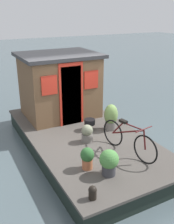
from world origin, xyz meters
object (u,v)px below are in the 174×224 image
object	(u,v)px
bicycle	(128,139)
mooring_bollard	(93,192)
charcoal_grill	(90,122)
potted_plant_rosemary	(87,157)
potted_plant_basil	(87,133)
houseboat_cabin	(60,85)
potted_plant_succulent	(111,117)
potted_plant_geranium	(109,162)

from	to	relation	value
bicycle	mooring_bollard	bearing A→B (deg)	123.93
charcoal_grill	potted_plant_rosemary	bearing A→B (deg)	150.04
potted_plant_rosemary	mooring_bollard	world-z (taller)	potted_plant_rosemary
bicycle	charcoal_grill	xyz separation A→B (m)	(1.54, 0.16, -0.15)
potted_plant_rosemary	mooring_bollard	distance (m)	0.96
potted_plant_basil	mooring_bollard	size ratio (longest dim) A/B	1.72
houseboat_cabin	potted_plant_rosemary	size ratio (longest dim) A/B	4.79
potted_plant_basil	potted_plant_succulent	world-z (taller)	potted_plant_succulent
houseboat_cabin	potted_plant_basil	size ratio (longest dim) A/B	5.10
potted_plant_rosemary	potted_plant_geranium	xyz separation A→B (m)	(-0.40, -0.28, 0.04)
bicycle	potted_plant_succulent	bearing A→B (deg)	-16.00
potted_plant_geranium	mooring_bollard	bearing A→B (deg)	127.11
potted_plant_succulent	mooring_bollard	distance (m)	2.96
bicycle	potted_plant_basil	bearing A→B (deg)	29.77
houseboat_cabin	potted_plant_succulent	bearing A→B (deg)	-154.44
potted_plant_rosemary	charcoal_grill	xyz separation A→B (m)	(1.65, -0.95, -0.04)
potted_plant_succulent	charcoal_grill	size ratio (longest dim) A/B	2.33
charcoal_grill	mooring_bollard	bearing A→B (deg)	152.57
bicycle	potted_plant_basil	xyz separation A→B (m)	(0.96, 0.55, -0.14)
potted_plant_basil	charcoal_grill	size ratio (longest dim) A/B	1.45
houseboat_cabin	bicycle	xyz separation A→B (m)	(-2.99, -0.43, -0.60)
potted_plant_rosemary	potted_plant_geranium	bearing A→B (deg)	-144.57
potted_plant_basil	potted_plant_geranium	xyz separation A→B (m)	(-1.47, 0.28, 0.07)
bicycle	potted_plant_succulent	size ratio (longest dim) A/B	2.27
potted_plant_succulent	mooring_bollard	world-z (taller)	potted_plant_succulent
charcoal_grill	mooring_bollard	world-z (taller)	charcoal_grill
charcoal_grill	mooring_bollard	size ratio (longest dim) A/B	1.19
houseboat_cabin	mooring_bollard	bearing A→B (deg)	165.29
potted_plant_basil	charcoal_grill	distance (m)	0.69
mooring_bollard	bicycle	bearing A→B (deg)	-56.07
bicycle	houseboat_cabin	bearing A→B (deg)	8.25
potted_plant_basil	potted_plant_rosemary	xyz separation A→B (m)	(-1.07, 0.57, 0.04)
houseboat_cabin	mooring_bollard	xyz separation A→B (m)	(-3.98, 1.04, -0.84)
houseboat_cabin	potted_plant_rosemary	distance (m)	3.25
potted_plant_succulent	mooring_bollard	bearing A→B (deg)	141.12
potted_plant_rosemary	potted_plant_geranium	world-z (taller)	potted_plant_geranium
houseboat_cabin	charcoal_grill	xyz separation A→B (m)	(-1.45, -0.27, -0.75)
houseboat_cabin	bicycle	size ratio (longest dim) A/B	1.39
potted_plant_succulent	potted_plant_geranium	size ratio (longest dim) A/B	1.33
potted_plant_succulent	potted_plant_geranium	distance (m)	2.17
potted_plant_basil	mooring_bollard	distance (m)	2.16
potted_plant_rosemary	potted_plant_succulent	size ratio (longest dim) A/B	0.66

